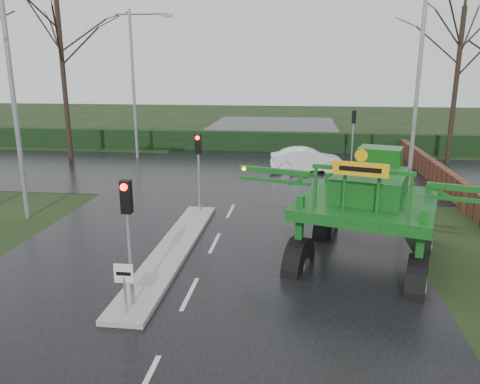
# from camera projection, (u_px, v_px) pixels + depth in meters

# --- Properties ---
(ground) EXTENTS (140.00, 140.00, 0.00)m
(ground) POSITION_uv_depth(u_px,v_px,m) (190.00, 294.00, 13.26)
(ground) COLOR black
(ground) RESTS_ON ground
(road_main) EXTENTS (14.00, 80.00, 0.02)m
(road_main) POSITION_uv_depth(u_px,v_px,m) (236.00, 199.00, 22.85)
(road_main) COLOR black
(road_main) RESTS_ON ground
(road_cross) EXTENTS (80.00, 12.00, 0.02)m
(road_cross) POSITION_uv_depth(u_px,v_px,m) (249.00, 173.00, 28.60)
(road_cross) COLOR black
(road_cross) RESTS_ON ground
(median_island) EXTENTS (1.20, 10.00, 0.16)m
(median_island) POSITION_uv_depth(u_px,v_px,m) (173.00, 250.00, 16.27)
(median_island) COLOR gray
(median_island) RESTS_ON ground
(hedge_row) EXTENTS (44.00, 0.90, 1.50)m
(hedge_row) POSITION_uv_depth(u_px,v_px,m) (261.00, 141.00, 36.09)
(hedge_row) COLOR black
(hedge_row) RESTS_ON ground
(brick_wall) EXTENTS (0.40, 20.00, 1.20)m
(brick_wall) POSITION_uv_depth(u_px,v_px,m) (429.00, 168.00, 27.18)
(brick_wall) COLOR #592D1E
(brick_wall) RESTS_ON ground
(keep_left_sign) EXTENTS (0.50, 0.07, 1.35)m
(keep_left_sign) POSITION_uv_depth(u_px,v_px,m) (124.00, 281.00, 11.71)
(keep_left_sign) COLOR gray
(keep_left_sign) RESTS_ON ground
(traffic_signal_near) EXTENTS (0.26, 0.33, 3.52)m
(traffic_signal_near) POSITION_uv_depth(u_px,v_px,m) (127.00, 216.00, 11.79)
(traffic_signal_near) COLOR gray
(traffic_signal_near) RESTS_ON ground
(traffic_signal_mid) EXTENTS (0.26, 0.33, 3.52)m
(traffic_signal_mid) POSITION_uv_depth(u_px,v_px,m) (198.00, 156.00, 19.94)
(traffic_signal_mid) COLOR gray
(traffic_signal_mid) RESTS_ON ground
(traffic_signal_far) EXTENTS (0.26, 0.33, 3.52)m
(traffic_signal_far) POSITION_uv_depth(u_px,v_px,m) (353.00, 125.00, 31.00)
(traffic_signal_far) COLOR gray
(traffic_signal_far) RESTS_ON ground
(street_light_left_near) EXTENTS (3.85, 0.30, 10.00)m
(street_light_left_near) POSITION_uv_depth(u_px,v_px,m) (18.00, 74.00, 18.48)
(street_light_left_near) COLOR gray
(street_light_left_near) RESTS_ON ground
(street_light_right) EXTENTS (3.85, 0.30, 10.00)m
(street_light_right) POSITION_uv_depth(u_px,v_px,m) (412.00, 73.00, 22.24)
(street_light_right) COLOR gray
(street_light_right) RESTS_ON ground
(street_light_left_far) EXTENTS (3.85, 0.30, 10.00)m
(street_light_left_far) POSITION_uv_depth(u_px,v_px,m) (137.00, 72.00, 31.90)
(street_light_left_far) COLOR gray
(street_light_left_far) RESTS_ON ground
(tree_left_far) EXTENTS (7.70, 7.70, 13.26)m
(tree_left_far) POSITION_uv_depth(u_px,v_px,m) (61.00, 53.00, 30.21)
(tree_left_far) COLOR black
(tree_left_far) RESTS_ON ground
(tree_right_far) EXTENTS (7.00, 7.00, 12.05)m
(tree_right_far) POSITION_uv_depth(u_px,v_px,m) (458.00, 64.00, 30.16)
(tree_right_far) COLOR black
(tree_right_far) RESTS_ON ground
(crop_sprayer) EXTENTS (8.61, 6.52, 5.00)m
(crop_sprayer) POSITION_uv_depth(u_px,v_px,m) (303.00, 195.00, 14.66)
(crop_sprayer) COLOR black
(crop_sprayer) RESTS_ON ground
(white_sedan) EXTENTS (4.58, 1.99, 1.46)m
(white_sedan) POSITION_uv_depth(u_px,v_px,m) (306.00, 172.00, 29.00)
(white_sedan) COLOR white
(white_sedan) RESTS_ON ground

